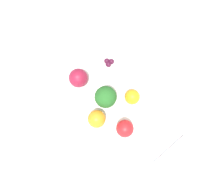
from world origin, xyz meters
TOP-DOWN VIEW (x-y plane):
  - ground_plane at (0.00, 0.00)m, footprint 6.00×6.00m
  - table_surface at (0.00, 0.00)m, footprint 1.20×1.20m
  - bowl at (0.00, 0.00)m, footprint 0.27×0.27m
  - broccoli at (0.00, 0.02)m, footprint 0.06×0.06m
  - apple_red at (-0.09, 0.05)m, footprint 0.04×0.04m
  - apple_green at (0.10, 0.03)m, footprint 0.05×0.05m
  - orange_front at (-0.05, -0.03)m, footprint 0.04×0.04m
  - orange_back at (-0.02, 0.08)m, footprint 0.05×0.05m
  - grape_cluster at (0.08, -0.07)m, footprint 0.03×0.03m
  - napkin at (-0.28, 0.02)m, footprint 0.17×0.14m

SIDE VIEW (x-z plane):
  - ground_plane at x=0.00m, z-range 0.00..0.00m
  - table_surface at x=0.00m, z-range 0.00..0.02m
  - napkin at x=-0.28m, z-range 0.02..0.03m
  - bowl at x=0.00m, z-range 0.02..0.05m
  - grape_cluster at x=0.08m, z-range 0.05..0.07m
  - orange_front at x=-0.05m, z-range 0.05..0.09m
  - apple_red at x=-0.09m, z-range 0.05..0.10m
  - orange_back at x=-0.02m, z-range 0.05..0.10m
  - apple_green at x=0.10m, z-range 0.05..0.11m
  - broccoli at x=0.00m, z-range 0.06..0.13m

